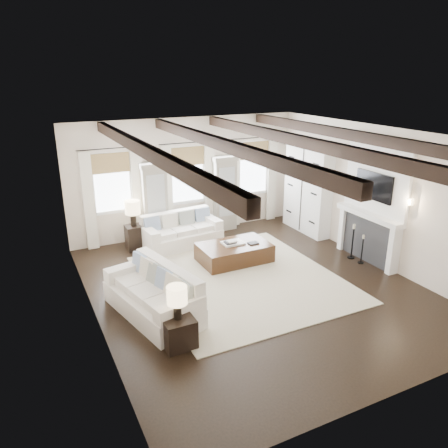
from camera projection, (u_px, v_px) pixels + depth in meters
name	position (u px, v px, depth m)	size (l,w,h in m)	color
ground	(254.00, 286.00, 9.31)	(7.50, 7.50, 0.00)	black
room_shell	(265.00, 187.00, 9.75)	(6.54, 7.54, 3.22)	#F3E3D0
area_rug	(241.00, 279.00, 9.64)	(3.99, 4.43, 0.02)	beige
sofa_back	(181.00, 233.00, 11.40)	(2.11, 1.11, 0.87)	white
sofa_left	(156.00, 295.00, 8.17)	(1.43, 2.32, 0.93)	white
ottoman	(234.00, 253.00, 10.47)	(1.67, 1.04, 0.44)	black
tray	(233.00, 243.00, 10.43)	(0.50, 0.38, 0.04)	white
book_lower	(230.00, 242.00, 10.37)	(0.26, 0.20, 0.04)	#262628
book_upper	(232.00, 241.00, 10.33)	(0.22, 0.17, 0.03)	beige
book_loose	(253.00, 243.00, 10.43)	(0.24, 0.18, 0.03)	#262628
side_table_front	(178.00, 332.00, 7.23)	(0.52, 0.52, 0.52)	black
lamp_front	(177.00, 297.00, 7.02)	(0.34, 0.34, 0.58)	black
side_table_back	(135.00, 237.00, 11.15)	(0.43, 0.43, 0.64)	black
lamp_back	(133.00, 209.00, 10.89)	(0.38, 0.38, 0.66)	black
candlestick_near	(362.00, 251.00, 10.34)	(0.15, 0.15, 0.72)	black
candlestick_far	(352.00, 244.00, 10.61)	(0.18, 0.18, 0.87)	black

